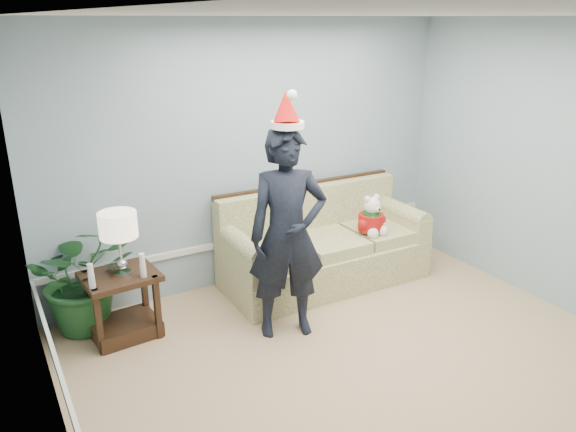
% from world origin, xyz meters
% --- Properties ---
extents(room_shell, '(4.54, 5.04, 2.74)m').
position_xyz_m(room_shell, '(0.00, 0.00, 1.35)').
color(room_shell, tan).
rests_on(room_shell, ground).
extents(wainscot_trim, '(4.49, 4.99, 0.06)m').
position_xyz_m(wainscot_trim, '(-1.18, 1.18, 0.45)').
color(wainscot_trim, white).
rests_on(wainscot_trim, room_shell).
extents(sofa, '(2.15, 0.94, 1.01)m').
position_xyz_m(sofa, '(0.56, 2.05, 0.36)').
color(sofa, '#636731').
rests_on(sofa, room_shell).
extents(side_table, '(0.66, 0.57, 0.60)m').
position_xyz_m(side_table, '(-1.57, 1.97, 0.23)').
color(side_table, '#342212').
rests_on(side_table, room_shell).
extents(table_lamp, '(0.32, 0.32, 0.57)m').
position_xyz_m(table_lamp, '(-1.55, 1.93, 1.03)').
color(table_lamp, silver).
rests_on(table_lamp, side_table).
extents(candle_pair, '(0.48, 0.05, 0.21)m').
position_xyz_m(candle_pair, '(-1.62, 1.81, 0.70)').
color(candle_pair, silver).
rests_on(candle_pair, side_table).
extents(houseplant, '(0.98, 0.86, 1.04)m').
position_xyz_m(houseplant, '(-1.83, 2.28, 0.52)').
color(houseplant, '#1F5226').
rests_on(houseplant, room_shell).
extents(man, '(0.78, 0.63, 1.86)m').
position_xyz_m(man, '(-0.27, 1.32, 0.93)').
color(man, black).
rests_on(man, room_shell).
extents(santa_hat, '(0.36, 0.38, 0.32)m').
position_xyz_m(santa_hat, '(-0.27, 1.34, 1.99)').
color(santa_hat, white).
rests_on(santa_hat, man).
extents(teddy_bear, '(0.29, 0.31, 0.43)m').
position_xyz_m(teddy_bear, '(1.02, 1.81, 0.68)').
color(teddy_bear, white).
rests_on(teddy_bear, sofa).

